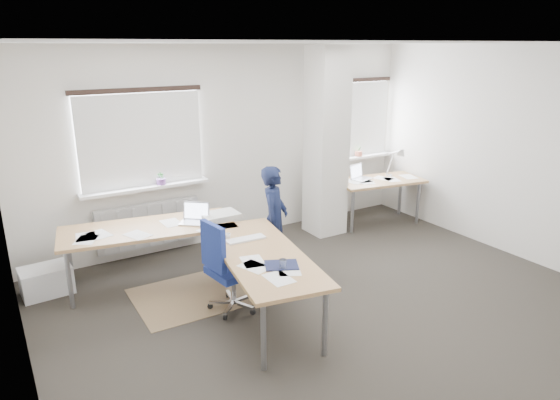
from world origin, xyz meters
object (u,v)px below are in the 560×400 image
desk_main (205,241)px  desk_side (379,182)px  task_chair (230,286)px  person (274,220)px

desk_main → desk_side: bearing=24.8°
task_chair → desk_main: bearing=97.2°
desk_side → task_chair: 3.53m
task_chair → person: (0.93, 0.62, 0.40)m
desk_main → desk_side: 3.49m
desk_main → person: bearing=22.1°
desk_main → task_chair: size_ratio=2.85×
task_chair → desk_side: bearing=14.0°
desk_side → task_chair: size_ratio=1.44×
desk_main → desk_side: size_ratio=1.98×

